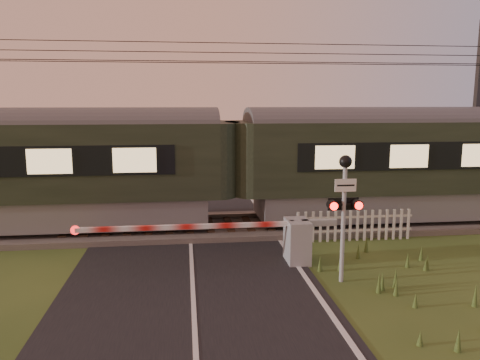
{
  "coord_description": "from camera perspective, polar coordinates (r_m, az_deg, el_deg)",
  "views": [
    {
      "loc": [
        -0.11,
        -8.85,
        4.27
      ],
      "look_at": [
        1.31,
        3.2,
        2.22
      ],
      "focal_mm": 35.0,
      "sensor_mm": 36.0,
      "label": 1
    }
  ],
  "objects": [
    {
      "name": "track_bed",
      "position": [
        15.91,
        -6.11,
        -5.77
      ],
      "size": [
        140.0,
        3.4,
        0.39
      ],
      "color": "#47423D",
      "rests_on": "ground"
    },
    {
      "name": "boom_gate",
      "position": [
        12.59,
        5.65,
        -7.17
      ],
      "size": [
        6.88,
        0.89,
        1.18
      ],
      "color": "gray",
      "rests_on": "ground"
    },
    {
      "name": "ground",
      "position": [
        9.82,
        -5.62,
        -16.21
      ],
      "size": [
        160.0,
        160.0,
        0.0
      ],
      "primitive_type": "plane",
      "color": "#2D451A",
      "rests_on": "ground"
    },
    {
      "name": "road",
      "position": [
        9.61,
        -5.49,
        -16.75
      ],
      "size": [
        6.0,
        140.0,
        0.03
      ],
      "color": "black",
      "rests_on": "ground"
    },
    {
      "name": "crossing_signal",
      "position": [
        11.13,
        12.6,
        -1.9
      ],
      "size": [
        0.78,
        0.34,
        3.05
      ],
      "color": "gray",
      "rests_on": "ground"
    },
    {
      "name": "picket_fence",
      "position": [
        14.88,
        13.7,
        -5.41
      ],
      "size": [
        3.76,
        0.08,
        0.96
      ],
      "color": "silver",
      "rests_on": "ground"
    },
    {
      "name": "overhead_wires",
      "position": [
        15.42,
        -6.5,
        14.96
      ],
      "size": [
        120.0,
        0.62,
        0.62
      ],
      "color": "black",
      "rests_on": "ground"
    },
    {
      "name": "catenary_mast",
      "position": [
        21.08,
        26.99,
        7.41
      ],
      "size": [
        0.23,
        2.47,
        7.41
      ],
      "color": "#2D2D30",
      "rests_on": "ground"
    },
    {
      "name": "train",
      "position": [
        15.57,
        -0.9,
        1.8
      ],
      "size": [
        40.23,
        2.77,
        3.74
      ],
      "color": "slate",
      "rests_on": "ground"
    }
  ]
}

